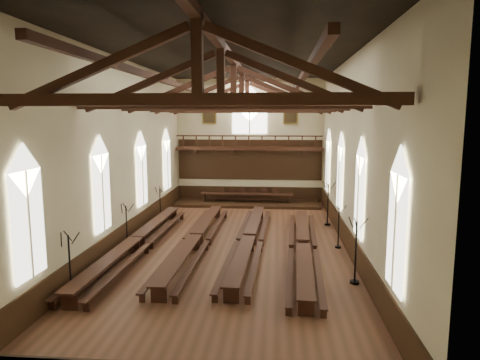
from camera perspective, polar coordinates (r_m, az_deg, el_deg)
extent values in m
plane|color=brown|center=(23.21, -0.81, -8.95)|extent=(26.00, 26.00, 0.00)
plane|color=beige|center=(35.17, 1.29, 5.24)|extent=(12.00, 0.00, 12.00)
plane|color=beige|center=(9.51, -8.72, -3.28)|extent=(12.00, 0.00, 12.00)
plane|color=beige|center=(23.61, -15.52, 3.42)|extent=(0.00, 26.00, 26.00)
plane|color=beige|center=(22.45, 14.61, 3.22)|extent=(0.00, 26.00, 26.00)
plane|color=black|center=(22.37, -0.87, 16.31)|extent=(26.00, 26.00, 0.00)
cube|color=#34200F|center=(35.64, 1.26, -1.84)|extent=(11.90, 0.08, 1.20)
cube|color=#34200F|center=(24.35, -15.02, -6.95)|extent=(0.08, 25.90, 1.20)
cube|color=#34200F|center=(23.23, 14.11, -7.65)|extent=(0.08, 25.90, 1.20)
cube|color=white|center=(15.76, -26.39, -5.37)|extent=(0.05, 1.80, 3.60)
cube|color=white|center=(15.46, -26.82, 1.13)|extent=(0.05, 1.80, 1.80)
cylinder|color=beige|center=(15.74, -26.26, -5.38)|extent=(0.08, 0.08, 3.60)
cube|color=white|center=(21.00, -17.93, -1.66)|extent=(0.05, 1.80, 3.60)
cube|color=white|center=(20.78, -18.15, 3.24)|extent=(0.05, 1.80, 1.80)
cylinder|color=beige|center=(20.99, -17.83, -1.66)|extent=(0.08, 0.08, 3.60)
cube|color=white|center=(26.56, -12.94, 0.56)|extent=(0.05, 1.80, 3.60)
cube|color=white|center=(26.39, -13.07, 4.43)|extent=(0.05, 1.80, 1.80)
cylinder|color=beige|center=(26.55, -12.86, 0.56)|extent=(0.08, 0.08, 3.60)
cube|color=white|center=(32.28, -9.69, 2.00)|extent=(0.05, 1.80, 3.60)
cube|color=white|center=(32.14, -9.77, 5.19)|extent=(0.05, 1.80, 1.80)
cylinder|color=beige|center=(32.27, -9.63, 2.00)|extent=(0.08, 0.08, 3.60)
cube|color=white|center=(14.00, 20.11, -6.65)|extent=(0.05, 1.80, 3.60)
cube|color=white|center=(13.66, 20.49, 0.67)|extent=(0.05, 1.80, 1.80)
cylinder|color=beige|center=(13.99, 19.95, -6.66)|extent=(0.08, 0.08, 3.60)
cube|color=white|center=(19.71, 15.60, -2.19)|extent=(0.05, 1.80, 3.60)
cube|color=white|center=(19.47, 15.80, 3.02)|extent=(0.05, 1.80, 1.80)
cylinder|color=beige|center=(19.70, 15.48, -2.19)|extent=(0.08, 0.08, 3.60)
cube|color=white|center=(25.56, 13.14, 0.25)|extent=(0.05, 1.80, 3.60)
cube|color=white|center=(25.37, 13.27, 4.28)|extent=(0.05, 1.80, 1.80)
cylinder|color=beige|center=(25.55, 13.05, 0.25)|extent=(0.08, 0.08, 3.60)
cube|color=white|center=(31.46, 11.60, 1.79)|extent=(0.05, 1.80, 3.60)
cube|color=white|center=(31.31, 11.70, 5.06)|extent=(0.05, 1.80, 1.80)
cylinder|color=beige|center=(31.45, 11.53, 1.79)|extent=(0.08, 0.08, 3.60)
cube|color=silver|center=(35.02, 1.29, 8.18)|extent=(2.80, 0.05, 2.40)
cube|color=silver|center=(35.03, 1.30, 10.14)|extent=(2.80, 0.05, 2.80)
cylinder|color=beige|center=(34.98, 1.28, 8.18)|extent=(0.10, 0.10, 2.40)
cube|color=#341A10|center=(34.56, 1.22, 4.19)|extent=(11.80, 1.20, 0.20)
cube|color=#34200F|center=(35.23, 1.28, 2.72)|extent=(11.80, 0.10, 3.30)
cube|color=#341A10|center=(33.96, 1.16, 5.90)|extent=(11.60, 0.12, 0.10)
cube|color=#341A10|center=(34.01, 1.16, 4.38)|extent=(11.60, 0.12, 0.10)
cube|color=#341A10|center=(35.55, -6.02, 3.86)|extent=(0.35, 0.40, 0.50)
cube|color=#341A10|center=(35.10, -1.19, 3.85)|extent=(0.35, 0.40, 0.50)
cube|color=#341A10|center=(34.91, 3.72, 3.81)|extent=(0.35, 0.40, 0.50)
cube|color=#341A10|center=(34.98, 8.65, 3.74)|extent=(0.35, 0.40, 0.50)
cube|color=brown|center=(35.39, -4.11, 8.65)|extent=(1.15, 0.06, 1.45)
cube|color=black|center=(35.35, -4.12, 8.65)|extent=(0.95, 0.04, 1.25)
cube|color=brown|center=(34.97, 6.76, 8.61)|extent=(1.15, 0.06, 1.45)
cube|color=black|center=(34.93, 6.76, 8.61)|extent=(0.95, 0.04, 1.25)
cube|color=#341A10|center=(12.26, -5.63, 10.64)|extent=(11.70, 0.35, 0.35)
cube|color=#341A10|center=(12.38, -5.72, 16.66)|extent=(0.30, 0.30, 2.40)
cube|color=#341A10|center=(13.16, -18.51, 14.03)|extent=(5.44, 0.26, 2.40)
cube|color=#341A10|center=(12.15, 8.26, 14.88)|extent=(5.44, 0.26, 2.40)
cube|color=#341A10|center=(17.20, -2.55, 10.00)|extent=(11.70, 0.35, 0.35)
cube|color=#341A10|center=(17.29, -2.58, 14.31)|extent=(0.30, 0.30, 2.40)
cube|color=#341A10|center=(17.85, -12.01, 12.66)|extent=(5.44, 0.26, 2.40)
cube|color=#341A10|center=(17.12, 7.29, 12.97)|extent=(5.44, 0.26, 2.40)
cube|color=#341A10|center=(22.16, -0.85, 9.64)|extent=(11.70, 0.35, 0.35)
cube|color=#341A10|center=(22.23, -0.86, 12.99)|extent=(0.30, 0.30, 2.40)
cube|color=#341A10|center=(22.67, -8.28, 11.80)|extent=(5.44, 0.26, 2.40)
cube|color=#341A10|center=(22.10, 6.76, 11.92)|extent=(5.44, 0.26, 2.40)
cube|color=#341A10|center=(27.14, 0.22, 9.40)|extent=(11.70, 0.35, 0.35)
cube|color=#341A10|center=(27.20, 0.22, 12.14)|extent=(0.30, 0.30, 2.40)
cube|color=#341A10|center=(27.56, -5.87, 11.21)|extent=(5.44, 0.26, 2.40)
cube|color=#341A10|center=(27.09, 6.42, 11.25)|extent=(5.44, 0.26, 2.40)
cube|color=#341A10|center=(32.13, 0.96, 9.23)|extent=(11.70, 0.35, 0.35)
cube|color=#341A10|center=(32.17, 0.97, 11.55)|extent=(0.30, 0.30, 2.40)
cube|color=#341A10|center=(32.48, -4.20, 10.79)|extent=(5.44, 0.26, 2.40)
cube|color=#341A10|center=(32.08, 6.19, 10.80)|extent=(5.44, 0.26, 2.40)
cube|color=#341A10|center=(22.81, -9.50, 12.76)|extent=(0.25, 25.70, 0.25)
cube|color=#341A10|center=(22.15, 8.05, 12.93)|extent=(0.25, 25.70, 0.25)
cube|color=#341A10|center=(22.33, -0.87, 15.54)|extent=(0.30, 25.70, 0.30)
cube|color=#341A10|center=(19.72, -17.08, -10.25)|extent=(0.90, 7.30, 0.08)
cube|color=#341A10|center=(17.06, -21.26, -14.83)|extent=(0.62, 0.10, 0.70)
cube|color=#341A10|center=(22.76, -13.93, -8.64)|extent=(0.62, 0.10, 0.70)
cube|color=#341A10|center=(19.87, -17.02, -11.56)|extent=(0.23, 6.46, 0.08)
cube|color=#341A10|center=(20.07, -18.77, -10.90)|extent=(0.46, 7.29, 0.06)
cube|color=#341A10|center=(17.37, -23.27, -15.05)|extent=(0.23, 0.08, 0.41)
cube|color=#341A10|center=(23.07, -15.40, -8.84)|extent=(0.23, 0.08, 0.41)
cube|color=#341A10|center=(19.57, -15.27, -11.24)|extent=(0.46, 7.29, 0.06)
cube|color=#341A10|center=(16.80, -19.28, -15.64)|extent=(0.23, 0.08, 0.41)
cube|color=#341A10|center=(22.64, -12.32, -9.06)|extent=(0.23, 0.08, 0.41)
cube|color=#341A10|center=(26.44, -11.09, -5.29)|extent=(0.90, 7.30, 0.08)
cube|color=#341A10|center=(23.52, -13.27, -8.06)|extent=(0.62, 0.10, 0.70)
cube|color=#341A10|center=(29.61, -9.33, -4.55)|extent=(0.62, 0.10, 0.70)
cube|color=#341A10|center=(26.56, -11.06, -6.29)|extent=(0.23, 6.46, 0.08)
cube|color=#341A10|center=(26.71, -12.40, -5.86)|extent=(0.46, 7.29, 0.06)
cube|color=#341A10|center=(23.73, -14.78, -8.33)|extent=(0.23, 0.08, 0.41)
cube|color=#341A10|center=(29.87, -10.49, -4.75)|extent=(0.23, 0.08, 0.41)
cube|color=#341A10|center=(26.33, -9.72, -5.98)|extent=(0.46, 7.29, 0.06)
cube|color=#341A10|center=(23.31, -11.79, -8.53)|extent=(0.23, 0.08, 0.41)
cube|color=#341A10|center=(29.53, -8.08, -4.85)|extent=(0.23, 0.08, 0.41)
cube|color=#341A10|center=(19.61, -7.96, -10.10)|extent=(0.81, 7.14, 0.08)
cube|color=#341A10|center=(16.83, -10.44, -14.73)|extent=(0.61, 0.09, 0.68)
cube|color=#341A10|center=(22.72, -6.13, -8.49)|extent=(0.61, 0.09, 0.68)
cube|color=#341A10|center=(19.76, -7.94, -11.39)|extent=(0.17, 6.32, 0.08)
cube|color=#341A10|center=(19.86, -9.75, -10.80)|extent=(0.38, 7.14, 0.06)
cube|color=#341A10|center=(17.02, -12.59, -15.05)|extent=(0.23, 0.07, 0.40)
cube|color=#341A10|center=(22.94, -7.66, -8.72)|extent=(0.23, 0.07, 0.40)
cube|color=#341A10|center=(19.57, -6.12, -11.02)|extent=(0.38, 7.14, 0.06)
cube|color=#341A10|center=(16.69, -8.31, -15.42)|extent=(0.23, 0.07, 0.40)
cube|color=#341A10|center=(22.69, -4.52, -8.86)|extent=(0.23, 0.07, 0.40)
cube|color=#341A10|center=(26.60, -4.42, -5.11)|extent=(0.81, 7.14, 0.08)
cube|color=#341A10|center=(23.64, -5.68, -7.81)|extent=(0.61, 0.09, 0.68)
cube|color=#341A10|center=(29.77, -3.41, -4.40)|extent=(0.61, 0.09, 0.68)
cube|color=#341A10|center=(26.71, -4.41, -6.09)|extent=(0.17, 6.32, 0.08)
cube|color=#341A10|center=(26.79, -5.75, -5.68)|extent=(0.38, 7.14, 0.06)
cube|color=#341A10|center=(23.76, -7.20, -8.10)|extent=(0.23, 0.07, 0.40)
cube|color=#341A10|center=(29.96, -4.59, -4.61)|extent=(0.23, 0.07, 0.40)
cube|color=#341A10|center=(26.57, -3.06, -5.77)|extent=(0.38, 7.14, 0.06)
cube|color=#341A10|center=(23.52, -4.17, -8.23)|extent=(0.23, 0.07, 0.40)
cube|color=#341A10|center=(29.76, -2.19, -4.67)|extent=(0.23, 0.07, 0.40)
cube|color=#341A10|center=(19.33, 0.52, -10.34)|extent=(0.93, 7.03, 0.08)
cube|color=#341A10|center=(16.53, -0.34, -15.06)|extent=(0.60, 0.10, 0.67)
cube|color=#341A10|center=(22.43, 1.15, -8.67)|extent=(0.60, 0.10, 0.67)
cube|color=#341A10|center=(19.48, 0.52, -11.62)|extent=(0.28, 6.20, 0.08)
cube|color=#341A10|center=(19.49, -1.32, -11.07)|extent=(0.51, 7.01, 0.06)
cube|color=#341A10|center=(16.62, -2.56, -15.46)|extent=(0.23, 0.08, 0.39)
cube|color=#341A10|center=(22.59, -0.43, -8.92)|extent=(0.23, 0.08, 0.39)
cube|color=#341A10|center=(19.37, 2.38, -11.21)|extent=(0.51, 7.01, 0.06)
cube|color=#341A10|center=(16.48, 1.86, -15.67)|extent=(0.23, 0.08, 0.39)
cube|color=#341A10|center=(22.47, 2.75, -9.02)|extent=(0.23, 0.08, 0.39)
cube|color=#341A10|center=(26.43, 1.76, -5.20)|extent=(0.93, 7.03, 0.08)
cube|color=#341A10|center=(23.48, 1.33, -7.89)|extent=(0.60, 0.10, 0.67)
cube|color=#341A10|center=(29.58, 2.10, -4.48)|extent=(0.60, 0.10, 0.67)
cube|color=#341A10|center=(26.54, 1.76, -6.17)|extent=(0.28, 6.20, 0.08)
cube|color=#341A10|center=(26.56, 0.42, -5.78)|extent=(0.51, 7.01, 0.06)
cube|color=#341A10|center=(23.54, -0.20, -8.21)|extent=(0.23, 0.08, 0.39)
cube|color=#341A10|center=(29.71, 0.90, -4.70)|extent=(0.23, 0.08, 0.39)
cube|color=#341A10|center=(26.45, 3.10, -5.85)|extent=(0.51, 7.01, 0.06)
cube|color=#341A10|center=(23.42, 2.84, -8.30)|extent=(0.23, 0.08, 0.39)
cube|color=#341A10|center=(29.62, 3.30, -4.75)|extent=(0.23, 0.08, 0.39)
cube|color=#341A10|center=(18.45, 9.17, -11.43)|extent=(0.98, 6.83, 0.08)
cube|color=#341A10|center=(15.76, 9.98, -16.44)|extent=(0.58, 0.10, 0.65)
cube|color=#341A10|center=(21.46, 8.55, -9.59)|extent=(0.58, 0.10, 0.65)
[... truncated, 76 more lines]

